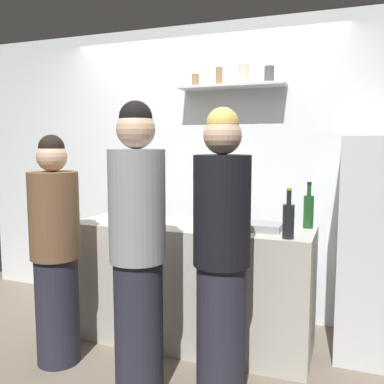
% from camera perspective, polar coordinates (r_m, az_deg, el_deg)
% --- Properties ---
extents(ground_plane, '(5.28, 5.28, 0.00)m').
position_cam_1_polar(ground_plane, '(3.15, -7.01, -22.93)').
color(ground_plane, '#726656').
extents(back_wall_assembly, '(4.80, 0.32, 2.60)m').
position_cam_1_polar(back_wall_assembly, '(3.90, 1.28, 2.98)').
color(back_wall_assembly, white).
rests_on(back_wall_assembly, ground).
extents(refrigerator, '(0.61, 0.68, 1.60)m').
position_cam_1_polar(refrigerator, '(3.36, 24.42, -6.88)').
color(refrigerator, silver).
rests_on(refrigerator, ground).
extents(counter, '(1.82, 0.61, 0.93)m').
position_cam_1_polar(counter, '(3.35, 0.00, -12.28)').
color(counter, '#B7B2A8').
rests_on(counter, ground).
extents(baking_pan, '(0.34, 0.24, 0.05)m').
position_cam_1_polar(baking_pan, '(3.06, 8.89, -4.62)').
color(baking_pan, gray).
rests_on(baking_pan, counter).
extents(utensil_holder, '(0.11, 0.11, 0.23)m').
position_cam_1_polar(utensil_holder, '(3.19, 2.91, -3.34)').
color(utensil_holder, '#B2B2B7').
rests_on(utensil_holder, counter).
extents(wine_bottle_amber_glass, '(0.07, 0.07, 0.33)m').
position_cam_1_polar(wine_bottle_amber_glass, '(3.49, -6.22, -1.51)').
color(wine_bottle_amber_glass, '#472814').
rests_on(wine_bottle_amber_glass, counter).
extents(wine_bottle_dark_glass, '(0.08, 0.08, 0.33)m').
position_cam_1_polar(wine_bottle_dark_glass, '(2.80, 12.92, -3.67)').
color(wine_bottle_dark_glass, black).
rests_on(wine_bottle_dark_glass, counter).
extents(wine_bottle_green_glass, '(0.07, 0.07, 0.34)m').
position_cam_1_polar(wine_bottle_green_glass, '(3.19, 15.49, -2.41)').
color(wine_bottle_green_glass, '#19471E').
rests_on(wine_bottle_green_glass, counter).
extents(wine_bottle_pale_glass, '(0.07, 0.07, 0.31)m').
position_cam_1_polar(wine_bottle_pale_glass, '(2.99, 3.14, -3.11)').
color(wine_bottle_pale_glass, '#B2BFB2').
rests_on(wine_bottle_pale_glass, counter).
extents(water_bottle_plastic, '(0.08, 0.08, 0.25)m').
position_cam_1_polar(water_bottle_plastic, '(3.33, 2.38, -2.14)').
color(water_bottle_plastic, silver).
rests_on(water_bottle_plastic, counter).
extents(person_blonde, '(0.34, 0.34, 1.76)m').
position_cam_1_polar(person_blonde, '(2.55, 4.02, -8.72)').
color(person_blonde, '#262633').
rests_on(person_blonde, ground).
extents(person_brown_jacket, '(0.34, 0.34, 1.61)m').
position_cam_1_polar(person_brown_jacket, '(3.11, -17.99, -7.86)').
color(person_brown_jacket, '#262633').
rests_on(person_brown_jacket, ground).
extents(person_grey_hoodie, '(0.34, 0.34, 1.80)m').
position_cam_1_polar(person_grey_hoodie, '(2.58, -7.36, -8.03)').
color(person_grey_hoodie, '#262633').
rests_on(person_grey_hoodie, ground).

